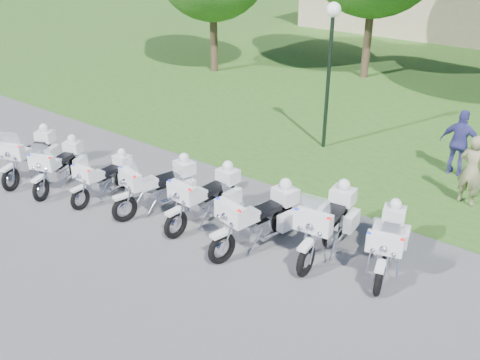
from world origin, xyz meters
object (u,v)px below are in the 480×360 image
Objects in this scene: motorcycle_6 at (328,222)px; lamp_post at (331,42)px; motorcycle_5 at (259,217)px; motorcycle_3 at (160,185)px; bystander_c at (460,143)px; motorcycle_2 at (105,176)px; motorcycle_1 at (60,164)px; motorcycle_7 at (388,241)px; motorcycle_0 at (31,154)px; motorcycle_4 at (207,196)px; bystander_a at (471,171)px.

lamp_post is (-3.03, 5.25, 2.66)m from motorcycle_6.
motorcycle_5 is 0.98× the size of motorcycle_6.
bystander_c is at bearing -114.76° from motorcycle_3.
lamp_post is (2.91, 6.54, 2.80)m from motorcycle_2.
motorcycle_5 is (4.61, 0.55, 0.14)m from motorcycle_2.
motorcycle_7 reaches higher than motorcycle_1.
motorcycle_5 reaches higher than motorcycle_0.
lamp_post is at bearing -87.75° from motorcycle_3.
motorcycle_0 is 0.50× the size of lamp_post.
lamp_post is at bearing -62.30° from motorcycle_5.
bystander_c is (8.46, 7.37, 0.33)m from motorcycle_1.
motorcycle_6 is (2.96, 0.64, 0.04)m from motorcycle_4.
motorcycle_4 is (4.47, 0.97, 0.06)m from motorcycle_1.
bystander_a is at bearing -119.52° from motorcycle_6.
motorcycle_3 is 7.92m from bystander_a.
motorcycle_4 is 1.27× the size of bystander_c.
bystander_c is at bearing -163.51° from motorcycle_0.
motorcycle_0 is 2.72m from motorcycle_2.
motorcycle_7 is 5.58m from bystander_c.
motorcycle_2 is at bearing 171.35° from motorcycle_1.
motorcycle_3 is at bearing -168.75° from motorcycle_2.
motorcycle_4 is at bearing 171.61° from motorcycle_1.
lamp_post is (4.41, 6.86, 2.75)m from motorcycle_1.
motorcycle_7 is 3.99m from bystander_a.
motorcycle_4 is at bearing -4.35° from motorcycle_7.
motorcycle_4 is (1.34, 0.25, 0.01)m from motorcycle_3.
motorcycle_1 is at bearing 19.91° from motorcycle_5.
bystander_c is (6.96, 7.05, 0.38)m from motorcycle_2.
motorcycle_6 is (4.30, 0.89, 0.05)m from motorcycle_3.
motorcycle_1 is at bearing -3.71° from motorcycle_7.
bystander_a reaches higher than motorcycle_5.
motorcycle_1 is at bearing 9.54° from motorcycle_2.
motorcycle_4 is 3.03m from motorcycle_6.
motorcycle_2 is 0.85× the size of motorcycle_4.
motorcycle_7 is (2.65, 0.94, -0.07)m from motorcycle_5.
motorcycle_6 is 6.62m from lamp_post.
lamp_post reaches higher than motorcycle_5.
motorcycle_3 is 1.27× the size of bystander_a.
motorcycle_6 is at bearing -154.40° from motorcycle_3.
motorcycle_6 is 5.86m from bystander_c.
lamp_post is (-0.07, 5.89, 2.70)m from motorcycle_4.
bystander_c reaches higher than motorcycle_2.
motorcycle_6 is at bearing -139.06° from motorcycle_5.
motorcycle_2 is at bearing 167.68° from motorcycle_0.
motorcycle_5 is at bearing 70.02° from bystander_c.
motorcycle_2 is 0.88× the size of motorcycle_3.
motorcycle_4 is at bearing 54.37° from bystander_a.
bystander_a is at bearing -12.91° from lamp_post.
motorcycle_3 is at bearing -101.67° from lamp_post.
motorcycle_2 is 4.65m from motorcycle_5.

